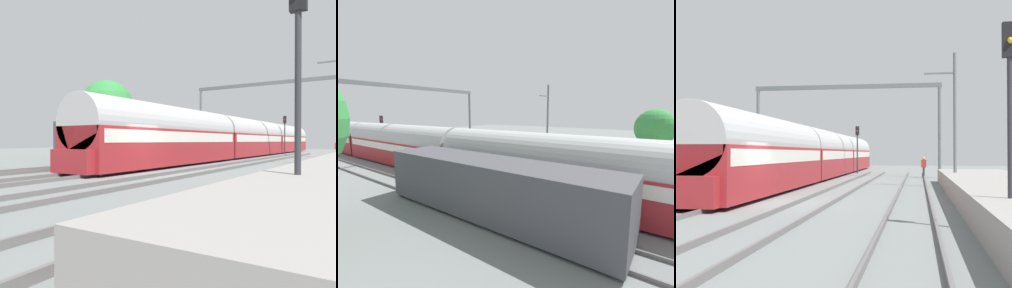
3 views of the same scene
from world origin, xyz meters
TOP-DOWN VIEW (x-y plane):
  - ground at (0.00, 0.00)m, footprint 120.00×120.00m
  - track_west at (-1.93, 0.00)m, footprint 1.52×60.00m
  - track_east at (1.93, 0.00)m, footprint 1.52×60.00m
  - track_far_east at (5.79, 0.00)m, footprint 1.52×60.00m
  - platform at (9.61, 2.00)m, footprint 4.40×28.00m
  - passenger_train at (-1.93, 21.00)m, footprint 2.93×49.20m
  - freight_car at (-5.79, 6.09)m, footprint 2.80×13.00m
  - person_crossing at (6.49, 21.40)m, footprint 0.42×0.28m
  - railway_signal_near at (8.35, -6.25)m, footprint 0.36×0.30m
  - railway_signal_far at (-0.01, 28.57)m, footprint 0.36×0.30m
  - catenary_gantry at (0.00, 20.99)m, footprint 15.98×0.28m
  - catenary_pole_east_mid at (8.14, 9.91)m, footprint 1.90×0.20m

SIDE VIEW (x-z plane):
  - ground at x=0.00m, z-range 0.00..0.00m
  - track_west at x=-1.93m, z-range 0.00..0.16m
  - track_east at x=1.93m, z-range 0.00..0.16m
  - track_far_east at x=5.79m, z-range 0.00..0.16m
  - platform at x=9.61m, z-range 0.00..0.90m
  - person_crossing at x=6.49m, z-range 0.16..1.89m
  - freight_car at x=-5.79m, z-range 0.12..2.82m
  - passenger_train at x=-1.93m, z-range 0.06..3.88m
  - railway_signal_far at x=-0.01m, z-range 0.68..5.42m
  - railway_signal_near at x=8.35m, z-range 0.73..6.13m
  - catenary_pole_east_mid at x=8.14m, z-range 0.15..8.15m
  - catenary_gantry at x=0.00m, z-range 1.94..9.80m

